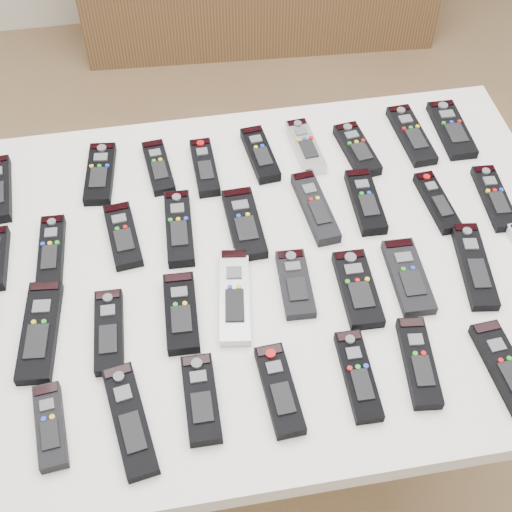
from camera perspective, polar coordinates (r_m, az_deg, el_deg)
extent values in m
plane|color=#866244|center=(2.07, -3.77, -11.98)|extent=(4.00, 4.00, 0.00)
cube|color=white|center=(1.37, 0.00, -1.06)|extent=(1.25, 0.88, 0.04)
cylinder|color=beige|center=(1.95, -18.60, -1.63)|extent=(0.04, 0.04, 0.74)
cylinder|color=beige|center=(2.03, 14.04, 2.64)|extent=(0.04, 0.04, 0.74)
cube|color=black|center=(1.54, -12.36, 6.46)|extent=(0.07, 0.17, 0.02)
cube|color=black|center=(1.53, -7.81, 7.05)|extent=(0.06, 0.16, 0.02)
cube|color=black|center=(1.52, -4.13, 7.09)|extent=(0.05, 0.16, 0.02)
cube|color=black|center=(1.54, 0.33, 8.13)|extent=(0.06, 0.16, 0.02)
cube|color=#B7B7BC|center=(1.56, 3.96, 8.71)|extent=(0.06, 0.16, 0.02)
cube|color=black|center=(1.57, 8.08, 8.42)|extent=(0.07, 0.16, 0.02)
cube|color=black|center=(1.63, 12.31, 9.43)|extent=(0.06, 0.19, 0.02)
cube|color=black|center=(1.66, 15.37, 9.73)|extent=(0.06, 0.18, 0.02)
cube|color=black|center=(1.41, -16.06, 0.35)|extent=(0.05, 0.17, 0.02)
cube|color=black|center=(1.41, -10.60, 1.62)|extent=(0.07, 0.16, 0.02)
cube|color=black|center=(1.40, -6.18, 2.24)|extent=(0.06, 0.18, 0.02)
cube|color=black|center=(1.40, -0.96, 2.62)|extent=(0.07, 0.18, 0.02)
cube|color=black|center=(1.44, 4.76, 3.89)|extent=(0.06, 0.19, 0.02)
cube|color=black|center=(1.46, 8.75, 4.33)|extent=(0.06, 0.17, 0.02)
cube|color=black|center=(1.49, 14.27, 4.19)|extent=(0.05, 0.16, 0.02)
cube|color=black|center=(1.53, 18.53, 4.44)|extent=(0.06, 0.17, 0.02)
cube|color=black|center=(1.31, -16.89, -5.77)|extent=(0.08, 0.21, 0.02)
cube|color=black|center=(1.28, -11.68, -5.93)|extent=(0.06, 0.17, 0.02)
cube|color=black|center=(1.28, -6.01, -4.53)|extent=(0.06, 0.17, 0.02)
cube|color=#B7B7BC|center=(1.29, -1.72, -3.21)|extent=(0.08, 0.21, 0.02)
cube|color=black|center=(1.31, 3.16, -2.23)|extent=(0.06, 0.15, 0.02)
cube|color=black|center=(1.32, 8.13, -2.60)|extent=(0.07, 0.17, 0.02)
cube|color=black|center=(1.35, 12.07, -1.62)|extent=(0.07, 0.17, 0.02)
cube|color=black|center=(1.40, 17.06, -0.74)|extent=(0.08, 0.20, 0.02)
cube|color=black|center=(1.21, -16.13, -12.94)|extent=(0.06, 0.15, 0.02)
cube|color=black|center=(1.18, -10.06, -12.79)|extent=(0.08, 0.20, 0.02)
cube|color=black|center=(1.19, -4.42, -11.33)|extent=(0.05, 0.16, 0.02)
cube|color=black|center=(1.19, 1.88, -10.65)|extent=(0.06, 0.17, 0.02)
cube|color=black|center=(1.22, 8.17, -9.45)|extent=(0.05, 0.17, 0.02)
cube|color=black|center=(1.25, 12.89, -8.29)|extent=(0.07, 0.17, 0.02)
cube|color=black|center=(1.28, 19.30, -8.46)|extent=(0.06, 0.18, 0.02)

